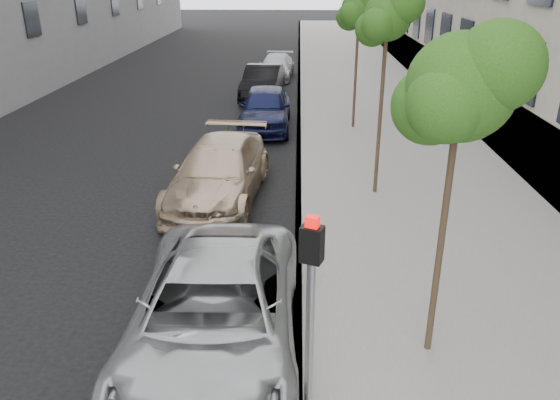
{
  "coord_description": "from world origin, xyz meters",
  "views": [
    {
      "loc": [
        1.13,
        -5.51,
        5.59
      ],
      "look_at": [
        0.81,
        4.13,
        1.5
      ],
      "focal_mm": 35.0,
      "sensor_mm": 36.0,
      "label": 1
    }
  ],
  "objects_px": {
    "tree_near": "(463,88)",
    "sedan_blue": "(265,108)",
    "suv": "(219,172)",
    "signal_pole": "(310,307)",
    "sedan_black": "(263,82)",
    "sedan_rear": "(276,67)",
    "tree_far": "(360,9)",
    "tree_mid": "(389,17)",
    "minivan": "(214,314)"
  },
  "relations": [
    {
      "from": "suv",
      "to": "sedan_black",
      "type": "height_order",
      "value": "suv"
    },
    {
      "from": "signal_pole",
      "to": "sedan_rear",
      "type": "xyz_separation_m",
      "value": [
        -1.4,
        25.11,
        -1.41
      ]
    },
    {
      "from": "sedan_rear",
      "to": "sedan_blue",
      "type": "bearing_deg",
      "value": -85.69
    },
    {
      "from": "minivan",
      "to": "sedan_black",
      "type": "distance_m",
      "value": 18.4
    },
    {
      "from": "minivan",
      "to": "sedan_rear",
      "type": "bearing_deg",
      "value": 89.04
    },
    {
      "from": "signal_pole",
      "to": "minivan",
      "type": "xyz_separation_m",
      "value": [
        -1.4,
        1.66,
        -1.28
      ]
    },
    {
      "from": "tree_mid",
      "to": "sedan_black",
      "type": "height_order",
      "value": "tree_mid"
    },
    {
      "from": "tree_far",
      "to": "suv",
      "type": "relative_size",
      "value": 0.96
    },
    {
      "from": "signal_pole",
      "to": "suv",
      "type": "bearing_deg",
      "value": 126.73
    },
    {
      "from": "tree_mid",
      "to": "tree_far",
      "type": "distance_m",
      "value": 6.5
    },
    {
      "from": "sedan_blue",
      "to": "sedan_black",
      "type": "bearing_deg",
      "value": 94.63
    },
    {
      "from": "minivan",
      "to": "sedan_rear",
      "type": "xyz_separation_m",
      "value": [
        0.0,
        23.45,
        -0.13
      ]
    },
    {
      "from": "sedan_black",
      "to": "sedan_blue",
      "type": "bearing_deg",
      "value": -80.78
    },
    {
      "from": "signal_pole",
      "to": "sedan_black",
      "type": "height_order",
      "value": "signal_pole"
    },
    {
      "from": "minivan",
      "to": "sedan_rear",
      "type": "height_order",
      "value": "minivan"
    },
    {
      "from": "tree_near",
      "to": "tree_mid",
      "type": "height_order",
      "value": "tree_mid"
    },
    {
      "from": "suv",
      "to": "sedan_black",
      "type": "distance_m",
      "value": 12.1
    },
    {
      "from": "sedan_rear",
      "to": "suv",
      "type": "bearing_deg",
      "value": -88.33
    },
    {
      "from": "tree_mid",
      "to": "tree_far",
      "type": "bearing_deg",
      "value": 90.0
    },
    {
      "from": "suv",
      "to": "sedan_rear",
      "type": "distance_m",
      "value": 17.17
    },
    {
      "from": "tree_near",
      "to": "tree_far",
      "type": "xyz_separation_m",
      "value": [
        -0.0,
        13.0,
        0.11
      ]
    },
    {
      "from": "sedan_black",
      "to": "sedan_rear",
      "type": "bearing_deg",
      "value": 89.99
    },
    {
      "from": "sedan_rear",
      "to": "minivan",
      "type": "bearing_deg",
      "value": -85.69
    },
    {
      "from": "tree_near",
      "to": "sedan_blue",
      "type": "relative_size",
      "value": 1.07
    },
    {
      "from": "tree_mid",
      "to": "minivan",
      "type": "distance_m",
      "value": 8.31
    },
    {
      "from": "signal_pole",
      "to": "minivan",
      "type": "distance_m",
      "value": 2.52
    },
    {
      "from": "minivan",
      "to": "tree_near",
      "type": "bearing_deg",
      "value": 0.87
    },
    {
      "from": "tree_mid",
      "to": "signal_pole",
      "type": "xyz_separation_m",
      "value": [
        -1.93,
        -8.26,
        -2.5
      ]
    },
    {
      "from": "sedan_black",
      "to": "sedan_rear",
      "type": "xyz_separation_m",
      "value": [
        0.41,
        5.06,
        -0.11
      ]
    },
    {
      "from": "tree_near",
      "to": "sedan_blue",
      "type": "bearing_deg",
      "value": 104.24
    },
    {
      "from": "tree_mid",
      "to": "suv",
      "type": "distance_m",
      "value": 5.61
    },
    {
      "from": "suv",
      "to": "sedan_black",
      "type": "relative_size",
      "value": 1.14
    },
    {
      "from": "signal_pole",
      "to": "sedan_black",
      "type": "bearing_deg",
      "value": 116.51
    },
    {
      "from": "sedan_blue",
      "to": "sedan_black",
      "type": "distance_m",
      "value": 5.19
    },
    {
      "from": "tree_near",
      "to": "minivan",
      "type": "distance_m",
      "value": 4.79
    },
    {
      "from": "sedan_rear",
      "to": "signal_pole",
      "type": "bearing_deg",
      "value": -82.5
    },
    {
      "from": "tree_near",
      "to": "signal_pole",
      "type": "bearing_deg",
      "value": -137.54
    },
    {
      "from": "signal_pole",
      "to": "tree_near",
      "type": "bearing_deg",
      "value": 63.8
    },
    {
      "from": "suv",
      "to": "signal_pole",
      "type": "bearing_deg",
      "value": -69.69
    },
    {
      "from": "minivan",
      "to": "sedan_black",
      "type": "bearing_deg",
      "value": 90.33
    },
    {
      "from": "tree_near",
      "to": "sedan_black",
      "type": "xyz_separation_m",
      "value": [
        -3.74,
        18.29,
        -3.45
      ]
    },
    {
      "from": "signal_pole",
      "to": "suv",
      "type": "distance_m",
      "value": 8.36
    },
    {
      "from": "tree_near",
      "to": "suv",
      "type": "height_order",
      "value": "tree_near"
    },
    {
      "from": "tree_mid",
      "to": "tree_far",
      "type": "xyz_separation_m",
      "value": [
        0.0,
        6.5,
        -0.23
      ]
    },
    {
      "from": "tree_mid",
      "to": "tree_far",
      "type": "relative_size",
      "value": 1.04
    },
    {
      "from": "tree_mid",
      "to": "signal_pole",
      "type": "distance_m",
      "value": 8.85
    },
    {
      "from": "tree_far",
      "to": "sedan_rear",
      "type": "distance_m",
      "value": 11.48
    },
    {
      "from": "suv",
      "to": "sedan_rear",
      "type": "xyz_separation_m",
      "value": [
        0.79,
        17.15,
        -0.12
      ]
    },
    {
      "from": "tree_mid",
      "to": "sedan_blue",
      "type": "bearing_deg",
      "value": 116.7
    },
    {
      "from": "sedan_blue",
      "to": "sedan_rear",
      "type": "bearing_deg",
      "value": 90.07
    }
  ]
}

